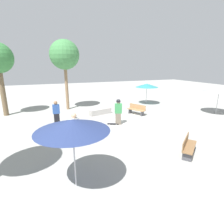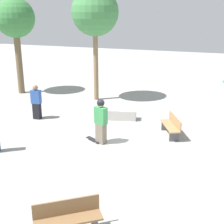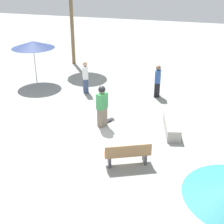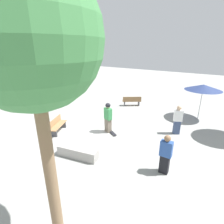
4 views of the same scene
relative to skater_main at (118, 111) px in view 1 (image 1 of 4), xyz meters
name	(u,v)px [view 1 (image 1 of 4)]	position (x,y,z in m)	size (l,w,h in m)	color
ground_plane	(127,122)	(0.78, 0.11, -0.99)	(60.00, 60.00, 0.00)	#9E9E99
skater_main	(118,111)	(0.00, 0.00, 0.00)	(0.55, 0.41, 1.83)	#726656
skateboard	(113,124)	(-0.37, 0.07, -0.93)	(0.80, 0.56, 0.07)	black
concrete_ledge	(100,112)	(-0.40, 2.91, -0.74)	(2.02, 0.99, 0.49)	#A8A39E
bench_near	(137,110)	(2.49, 1.78, -0.56)	(1.10, 1.63, 0.85)	#47474C
bench_far	(188,146)	(1.30, -5.22, -0.56)	(1.54, 1.32, 0.85)	#47474C
shade_umbrella_teal	(147,85)	(5.48, 4.99, 1.02)	(2.39, 2.39, 2.19)	#B7B7BC
shade_umbrella_grey	(219,90)	(8.94, -0.65, 1.13)	(2.58, 2.58, 2.31)	#B7B7BC
shade_umbrella_navy	(72,125)	(-4.03, -5.51, 1.28)	(2.42, 2.42, 2.46)	#B7B7BC
palm_tree_center_left	(64,55)	(-2.70, 5.83, 3.94)	(2.61, 2.61, 6.29)	#896B4C
bystander_watching	(56,113)	(-4.05, 1.64, -0.14)	(0.47, 0.28, 1.70)	black
bystander_far	(75,129)	(-3.44, -2.15, -0.12)	(0.54, 0.46, 1.74)	#38476B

